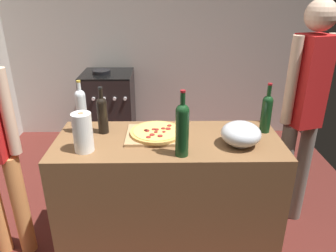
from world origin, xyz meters
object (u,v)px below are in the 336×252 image
object	(u,v)px
pizza	(157,132)
paper_towel_roll	(83,132)
mixing_bowl	(241,134)
stove	(110,109)
wine_bottle_green	(182,128)
person_in_red	(304,106)
wine_bottle_clear	(82,110)
wine_bottle_dark	(102,113)
wine_bottle_amber	(267,112)

from	to	relation	value
pizza	paper_towel_roll	size ratio (longest dim) A/B	1.44
mixing_bowl	stove	distance (m)	2.22
paper_towel_roll	wine_bottle_green	distance (m)	0.59
pizza	paper_towel_roll	world-z (taller)	paper_towel_roll
mixing_bowl	person_in_red	distance (m)	0.68
wine_bottle_clear	wine_bottle_green	bearing A→B (deg)	-26.40
wine_bottle_dark	person_in_red	size ratio (longest dim) A/B	0.18
pizza	wine_bottle_green	bearing A→B (deg)	-59.42
mixing_bowl	pizza	bearing A→B (deg)	165.52
wine_bottle_dark	person_in_red	xyz separation A→B (m)	(1.44, 0.19, -0.03)
paper_towel_roll	stove	distance (m)	1.99
pizza	wine_bottle_amber	size ratio (longest dim) A/B	1.03
pizza	wine_bottle_green	size ratio (longest dim) A/B	0.89
mixing_bowl	wine_bottle_dark	bearing A→B (deg)	167.15
wine_bottle_clear	wine_bottle_amber	world-z (taller)	wine_bottle_clear
mixing_bowl	wine_bottle_clear	bearing A→B (deg)	168.93
wine_bottle_green	wine_bottle_amber	bearing A→B (deg)	29.02
paper_towel_roll	wine_bottle_amber	world-z (taller)	wine_bottle_amber
wine_bottle_clear	stove	world-z (taller)	wine_bottle_clear
mixing_bowl	wine_bottle_amber	size ratio (longest dim) A/B	0.73
stove	wine_bottle_green	bearing A→B (deg)	-68.82
stove	pizza	bearing A→B (deg)	-70.38
wine_bottle_amber	mixing_bowl	bearing A→B (deg)	-136.32
pizza	wine_bottle_amber	world-z (taller)	wine_bottle_amber
paper_towel_roll	wine_bottle_dark	xyz separation A→B (m)	(0.07, 0.26, 0.02)
mixing_bowl	wine_bottle_dark	distance (m)	0.91
wine_bottle_green	wine_bottle_dark	bearing A→B (deg)	147.74
paper_towel_roll	person_in_red	bearing A→B (deg)	16.64
mixing_bowl	wine_bottle_clear	world-z (taller)	wine_bottle_clear
wine_bottle_green	wine_bottle_dark	world-z (taller)	wine_bottle_green
mixing_bowl	wine_bottle_amber	xyz separation A→B (m)	(0.21, 0.20, 0.07)
paper_towel_roll	wine_bottle_clear	distance (m)	0.27
paper_towel_roll	wine_bottle_clear	xyz separation A→B (m)	(-0.06, 0.26, 0.05)
paper_towel_roll	stove	world-z (taller)	paper_towel_roll
wine_bottle_clear	paper_towel_roll	bearing A→B (deg)	-76.41
pizza	mixing_bowl	distance (m)	0.54
wine_bottle_green	stove	world-z (taller)	wine_bottle_green
paper_towel_roll	wine_bottle_dark	bearing A→B (deg)	74.62
pizza	wine_bottle_green	distance (m)	0.33
pizza	wine_bottle_amber	bearing A→B (deg)	5.12
person_in_red	wine_bottle_dark	bearing A→B (deg)	-172.51
stove	wine_bottle_clear	bearing A→B (deg)	-86.17
pizza	stove	distance (m)	1.87
pizza	wine_bottle_green	xyz separation A→B (m)	(0.15, -0.26, 0.15)
wine_bottle_green	wine_bottle_clear	bearing A→B (deg)	153.60
mixing_bowl	wine_bottle_green	size ratio (longest dim) A/B	0.62
mixing_bowl	stove	size ratio (longest dim) A/B	0.26
stove	person_in_red	distance (m)	2.29
wine_bottle_clear	person_in_red	distance (m)	1.58
paper_towel_roll	wine_bottle_clear	world-z (taller)	wine_bottle_clear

